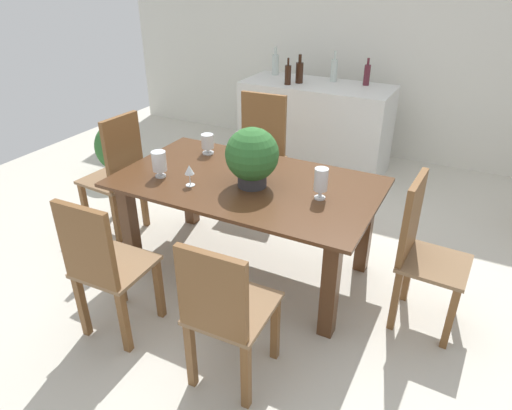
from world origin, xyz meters
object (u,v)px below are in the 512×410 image
(crystal_vase_left, at_px, (208,142))
(wine_bottle_amber, at_px, (367,74))
(flower_centerpiece, at_px, (252,156))
(crystal_vase_center_near, at_px, (159,162))
(dining_table, at_px, (247,199))
(potted_plant_floor, at_px, (118,148))
(chair_far_left, at_px, (260,146))
(chair_near_left, at_px, (104,265))
(chair_foot_end, at_px, (422,248))
(crystal_vase_right, at_px, (321,181))
(wine_glass, at_px, (189,171))
(chair_near_right, at_px, (224,310))
(wine_bottle_tall, at_px, (288,74))
(wine_bottle_green, at_px, (334,70))
(wine_bottle_dark, at_px, (299,72))
(wine_bottle_clear, at_px, (275,64))
(kitchen_counter, at_px, (315,127))
(chair_head_end, at_px, (118,171))

(crystal_vase_left, distance_m, wine_bottle_amber, 2.10)
(flower_centerpiece, bearing_deg, crystal_vase_center_near, -165.41)
(dining_table, bearing_deg, potted_plant_floor, 157.03)
(chair_far_left, xyz_separation_m, chair_near_left, (0.01, -2.05, -0.04))
(chair_foot_end, distance_m, crystal_vase_center_near, 1.85)
(crystal_vase_right, bearing_deg, wine_glass, -165.38)
(chair_near_right, height_order, wine_bottle_tall, wine_bottle_tall)
(wine_bottle_green, height_order, wine_bottle_dark, wine_bottle_green)
(dining_table, distance_m, crystal_vase_center_near, 0.68)
(potted_plant_floor, bearing_deg, crystal_vase_left, -20.04)
(crystal_vase_center_near, bearing_deg, wine_bottle_dark, 86.81)
(chair_far_left, xyz_separation_m, wine_bottle_green, (0.27, 1.24, 0.49))
(dining_table, height_order, crystal_vase_left, crystal_vase_left)
(dining_table, relative_size, wine_bottle_clear, 5.98)
(wine_bottle_green, bearing_deg, wine_bottle_tall, -137.17)
(wine_bottle_tall, bearing_deg, potted_plant_floor, -145.34)
(crystal_vase_center_near, bearing_deg, chair_near_left, -77.85)
(chair_foot_end, relative_size, kitchen_counter, 0.63)
(crystal_vase_left, relative_size, wine_bottle_amber, 0.58)
(chair_foot_end, xyz_separation_m, wine_bottle_green, (-1.38, 2.27, 0.52))
(crystal_vase_right, relative_size, wine_glass, 1.40)
(crystal_vase_center_near, xyz_separation_m, wine_bottle_green, (0.43, 2.49, 0.21))
(chair_far_left, relative_size, wine_bottle_clear, 3.42)
(wine_bottle_dark, bearing_deg, chair_near_right, -74.01)
(crystal_vase_right, bearing_deg, wine_bottle_green, 107.17)
(dining_table, height_order, potted_plant_floor, dining_table)
(chair_far_left, distance_m, chair_foot_end, 1.94)
(chair_far_left, bearing_deg, chair_foot_end, -35.58)
(chair_far_left, height_order, wine_bottle_tall, wine_bottle_tall)
(chair_near_left, relative_size, flower_centerpiece, 2.35)
(dining_table, height_order, chair_foot_end, chair_foot_end)
(dining_table, distance_m, wine_glass, 0.47)
(wine_bottle_tall, bearing_deg, chair_foot_end, -47.27)
(chair_near_right, relative_size, crystal_vase_left, 5.94)
(wine_bottle_amber, bearing_deg, kitchen_counter, -158.79)
(chair_head_end, bearing_deg, crystal_vase_right, 93.88)
(chair_near_right, bearing_deg, chair_near_left, -2.26)
(chair_near_right, distance_m, potted_plant_floor, 3.12)
(chair_near_right, height_order, crystal_vase_right, crystal_vase_right)
(chair_near_left, relative_size, potted_plant_floor, 1.60)
(chair_near_right, bearing_deg, wine_bottle_amber, -88.23)
(chair_near_left, height_order, crystal_vase_center_near, chair_near_left)
(chair_foot_end, bearing_deg, wine_bottle_clear, 45.20)
(kitchen_counter, relative_size, wine_bottle_clear, 5.18)
(chair_near_right, bearing_deg, wine_bottle_tall, -73.91)
(chair_far_left, bearing_deg, wine_glass, -88.66)
(flower_centerpiece, xyz_separation_m, wine_bottle_dark, (-0.53, 2.09, 0.10))
(dining_table, bearing_deg, chair_near_left, -112.02)
(wine_bottle_dark, bearing_deg, wine_glass, -86.31)
(kitchen_counter, distance_m, wine_bottle_clear, 0.86)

